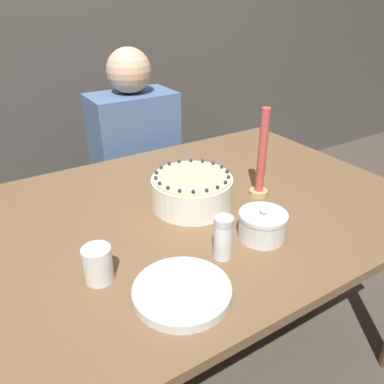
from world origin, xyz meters
name	(u,v)px	position (x,y,z in m)	size (l,w,h in m)	color
ground_plane	(197,356)	(0.00, 0.00, 0.00)	(12.00, 12.00, 0.00)	#4C4238
wall_behind	(61,10)	(0.00, 1.40, 1.30)	(8.00, 0.05, 2.60)	#4C4742
dining_table	(198,231)	(0.00, 0.00, 0.65)	(1.44, 1.04, 0.75)	brown
cake	(192,191)	(-0.02, 0.01, 0.81)	(0.27, 0.27, 0.12)	white
sugar_bowl	(262,225)	(0.05, -0.26, 0.79)	(0.14, 0.14, 0.10)	silver
sugar_shaker	(223,237)	(-0.10, -0.27, 0.82)	(0.05, 0.05, 0.12)	white
plate_stack	(182,292)	(-0.26, -0.34, 0.77)	(0.23, 0.23, 0.02)	silver
candle	(261,161)	(0.22, -0.05, 0.88)	(0.06, 0.06, 0.31)	tan
cup	(98,264)	(-0.41, -0.19, 0.80)	(0.07, 0.07, 0.09)	white
person_man_blue_shirt	(137,182)	(0.09, 0.72, 0.51)	(0.40, 0.34, 1.18)	#2D2D38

